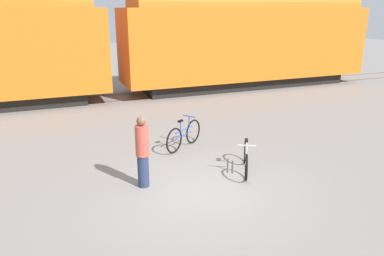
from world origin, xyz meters
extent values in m
plane|color=gray|center=(0.00, 0.00, 0.00)|extent=(80.00, 80.00, 0.00)
cube|color=black|center=(7.05, 10.35, 0.28)|extent=(11.16, 2.15, 0.55)
cube|color=orange|center=(7.05, 10.35, 2.34)|extent=(13.28, 2.86, 3.57)
cylinder|color=orange|center=(7.05, 10.35, 4.12)|extent=(12.22, 2.72, 2.72)
cube|color=#4C4238|center=(0.00, 9.63, 0.01)|extent=(39.37, 0.07, 0.01)
cube|color=#4C4238|center=(0.00, 11.06, 0.01)|extent=(39.37, 0.07, 0.01)
torus|color=black|center=(1.05, 3.10, 0.38)|extent=(0.66, 0.49, 0.77)
torus|color=black|center=(0.21, 2.50, 0.38)|extent=(0.66, 0.49, 0.77)
cylinder|color=#3351B7|center=(0.63, 2.80, 0.58)|extent=(0.76, 0.55, 0.04)
cylinder|color=#3351B7|center=(0.63, 2.80, 0.42)|extent=(0.69, 0.50, 0.04)
cylinder|color=#3351B7|center=(0.49, 2.69, 0.74)|extent=(0.04, 0.04, 0.32)
cube|color=black|center=(0.49, 2.69, 0.91)|extent=(0.21, 0.18, 0.05)
cylinder|color=#3351B7|center=(0.86, 2.96, 0.76)|extent=(0.04, 0.04, 0.36)
cylinder|color=#3351B7|center=(0.86, 2.96, 0.94)|extent=(0.29, 0.39, 0.03)
torus|color=black|center=(1.27, 0.10, 0.34)|extent=(0.36, 0.62, 0.68)
torus|color=black|center=(1.79, 1.07, 0.34)|extent=(0.36, 0.62, 0.68)
cylinder|color=silver|center=(1.53, 0.58, 0.51)|extent=(0.48, 0.86, 0.04)
cylinder|color=silver|center=(1.53, 0.58, 0.37)|extent=(0.44, 0.79, 0.04)
cylinder|color=silver|center=(1.62, 0.75, 0.65)|extent=(0.04, 0.04, 0.28)
cube|color=black|center=(1.62, 0.75, 0.79)|extent=(0.16, 0.21, 0.05)
cylinder|color=silver|center=(1.39, 0.32, 0.67)|extent=(0.04, 0.04, 0.31)
cylinder|color=silver|center=(1.39, 0.32, 0.82)|extent=(0.42, 0.25, 0.03)
cylinder|color=#283351|center=(-1.18, 0.72, 0.40)|extent=(0.27, 0.27, 0.79)
cylinder|color=#CC4C3D|center=(-1.18, 0.72, 1.16)|extent=(0.32, 0.32, 0.73)
sphere|color=brown|center=(-1.18, 0.72, 1.64)|extent=(0.22, 0.22, 0.22)
camera|label=1|loc=(-3.12, -7.31, 4.10)|focal=35.00mm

